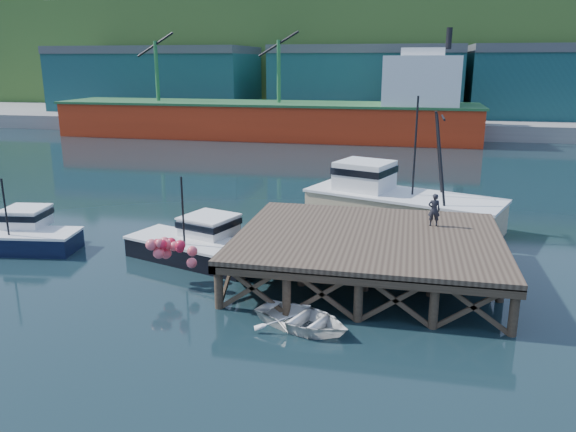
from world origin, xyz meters
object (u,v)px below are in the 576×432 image
(boat_black, at_px, (198,243))
(dinghy, at_px, (303,319))
(trawler, at_px, (399,200))
(boat_navy, at_px, (19,234))
(dockworker, at_px, (434,210))

(boat_black, distance_m, dinghy, 9.42)
(trawler, bearing_deg, dinghy, -81.65)
(boat_navy, distance_m, dockworker, 21.85)
(boat_black, xyz_separation_m, dockworker, (11.64, 1.32, 2.10))
(boat_navy, relative_size, dinghy, 1.75)
(boat_black, relative_size, dockworker, 4.83)
(dinghy, bearing_deg, trawler, 10.62)
(boat_black, distance_m, dockworker, 11.91)
(boat_navy, relative_size, boat_black, 0.88)
(boat_navy, bearing_deg, boat_black, -4.88)
(boat_navy, relative_size, dockworker, 4.24)
(dinghy, bearing_deg, dockworker, -9.46)
(boat_black, distance_m, trawler, 12.92)
(boat_navy, height_order, boat_black, boat_black)
(boat_navy, distance_m, trawler, 21.77)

